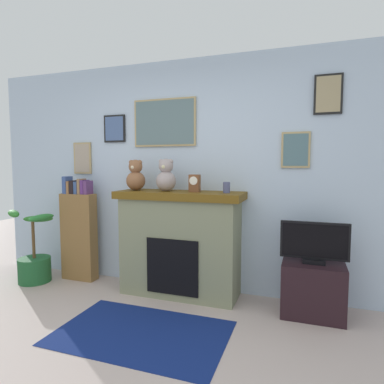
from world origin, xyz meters
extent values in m
cube|color=silver|center=(0.00, 2.00, 1.30)|extent=(5.20, 0.12, 2.60)
cube|color=tan|center=(-0.26, 1.93, 1.91)|extent=(0.76, 0.02, 0.54)
cube|color=slate|center=(-0.26, 1.91, 1.91)|extent=(0.72, 0.00, 0.50)
cube|color=tan|center=(-1.40, 1.93, 1.51)|extent=(0.25, 0.02, 0.39)
cube|color=tan|center=(-1.40, 1.91, 1.51)|extent=(0.21, 0.00, 0.35)
cube|color=black|center=(-0.92, 1.93, 1.86)|extent=(0.29, 0.02, 0.33)
cube|color=#496292|center=(-0.92, 1.91, 1.86)|extent=(0.25, 0.00, 0.29)
cube|color=tan|center=(1.19, 1.93, 1.58)|extent=(0.28, 0.02, 0.36)
cube|color=slate|center=(1.19, 1.91, 1.58)|extent=(0.24, 0.00, 0.32)
cube|color=black|center=(1.47, 1.93, 2.11)|extent=(0.26, 0.02, 0.38)
cube|color=tan|center=(1.47, 1.91, 2.11)|extent=(0.22, 0.00, 0.34)
cube|color=gray|center=(0.01, 1.71, 0.53)|extent=(1.27, 0.45, 1.06)
cube|color=brown|center=(0.01, 1.71, 1.10)|extent=(1.39, 0.51, 0.08)
cube|color=black|center=(0.01, 1.48, 0.37)|extent=(0.57, 0.02, 0.58)
cube|color=olive|center=(-1.34, 1.74, 0.53)|extent=(0.44, 0.16, 1.07)
cube|color=#374F8E|center=(-1.49, 1.74, 1.17)|extent=(0.05, 0.13, 0.21)
cube|color=#97653C|center=(-1.44, 1.74, 1.15)|extent=(0.04, 0.13, 0.15)
cube|color=black|center=(-1.39, 1.74, 1.15)|extent=(0.06, 0.13, 0.16)
cube|color=#354D82|center=(-1.33, 1.74, 1.15)|extent=(0.05, 0.13, 0.15)
cube|color=#8F6A49|center=(-1.28, 1.74, 1.16)|extent=(0.04, 0.13, 0.19)
cube|color=#5C2E76|center=(-1.24, 1.74, 1.15)|extent=(0.04, 0.13, 0.17)
cube|color=#5E356B|center=(-1.19, 1.74, 1.15)|extent=(0.04, 0.13, 0.16)
cylinder|color=#1E592D|center=(-1.80, 1.48, 0.15)|extent=(0.37, 0.37, 0.29)
cylinder|color=brown|center=(-1.80, 1.48, 0.53)|extent=(0.04, 0.04, 0.48)
ellipsoid|color=#2B7F36|center=(-1.66, 1.47, 0.80)|extent=(0.13, 0.37, 0.08)
ellipsoid|color=#2B7528|center=(-1.88, 1.64, 0.74)|extent=(0.37, 0.24, 0.08)
ellipsoid|color=#2D7F2A|center=(-1.91, 1.31, 0.86)|extent=(0.36, 0.27, 0.08)
cube|color=black|center=(1.38, 1.64, 0.25)|extent=(0.56, 0.40, 0.51)
cube|color=black|center=(1.38, 1.64, 0.53)|extent=(0.20, 0.14, 0.04)
cube|color=black|center=(1.38, 1.64, 0.72)|extent=(0.61, 0.03, 0.35)
cube|color=black|center=(1.38, 1.62, 0.72)|extent=(0.57, 0.00, 0.31)
cube|color=navy|center=(0.01, 0.81, 0.00)|extent=(1.45, 0.92, 0.01)
cylinder|color=#4C517A|center=(0.53, 1.69, 1.19)|extent=(0.07, 0.07, 0.11)
cube|color=brown|center=(0.19, 1.69, 1.23)|extent=(0.11, 0.08, 0.18)
cylinder|color=white|center=(0.19, 1.65, 1.26)|extent=(0.09, 0.01, 0.09)
sphere|color=brown|center=(-0.51, 1.69, 1.24)|extent=(0.21, 0.21, 0.21)
sphere|color=brown|center=(-0.51, 1.69, 1.41)|extent=(0.15, 0.15, 0.15)
sphere|color=brown|center=(-0.57, 1.69, 1.45)|extent=(0.05, 0.05, 0.05)
sphere|color=brown|center=(-0.46, 1.69, 1.45)|extent=(0.05, 0.05, 0.05)
sphere|color=beige|center=(-0.51, 1.63, 1.40)|extent=(0.05, 0.05, 0.05)
sphere|color=#A39494|center=(-0.14, 1.69, 1.25)|extent=(0.22, 0.22, 0.22)
sphere|color=#A39494|center=(-0.14, 1.69, 1.41)|extent=(0.16, 0.16, 0.16)
sphere|color=#A39494|center=(-0.20, 1.69, 1.46)|extent=(0.06, 0.06, 0.06)
sphere|color=#A39494|center=(-0.09, 1.69, 1.46)|extent=(0.06, 0.06, 0.06)
sphere|color=beige|center=(-0.14, 1.63, 1.40)|extent=(0.05, 0.05, 0.05)
camera|label=1|loc=(1.29, -1.57, 1.44)|focal=30.69mm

